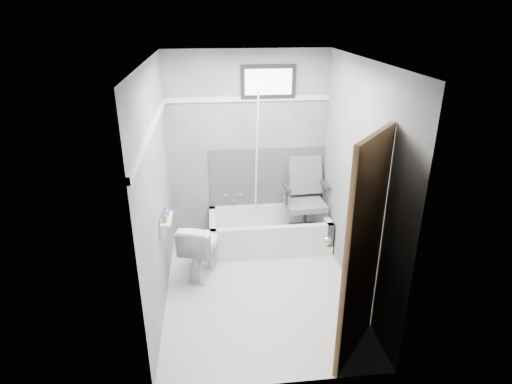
{
  "coord_description": "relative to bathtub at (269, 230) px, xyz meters",
  "views": [
    {
      "loc": [
        -0.46,
        -3.86,
        2.81
      ],
      "look_at": [
        0.0,
        0.35,
        1.0
      ],
      "focal_mm": 30.0,
      "sensor_mm": 36.0,
      "label": 1
    }
  ],
  "objects": [
    {
      "name": "faucet",
      "position": [
        -0.43,
        0.34,
        0.34
      ],
      "size": [
        0.26,
        0.1,
        0.16
      ],
      "primitive_type": null,
      "color": "silver",
      "rests_on": "wall_back"
    },
    {
      "name": "trim_back",
      "position": [
        -0.23,
        0.36,
        1.61
      ],
      "size": [
        2.0,
        0.02,
        0.06
      ],
      "primitive_type": "cube",
      "color": "white",
      "rests_on": "wall_back"
    },
    {
      "name": "door",
      "position": [
        0.75,
        -2.21,
        0.79
      ],
      "size": [
        0.78,
        0.78,
        2.0
      ],
      "primitive_type": null,
      "color": "brown",
      "rests_on": "floor"
    },
    {
      "name": "ceiling",
      "position": [
        -0.23,
        -0.93,
        2.19
      ],
      "size": [
        2.6,
        2.6,
        0.0
      ],
      "primitive_type": "plane",
      "rotation": [
        3.14,
        0.0,
        0.0
      ],
      "color": "silver",
      "rests_on": "floor"
    },
    {
      "name": "office_chair",
      "position": [
        0.47,
        0.05,
        0.4
      ],
      "size": [
        0.59,
        0.59,
        0.97
      ],
      "primitive_type": null,
      "rotation": [
        0.0,
        0.0,
        0.06
      ],
      "color": "slate",
      "rests_on": "bathtub"
    },
    {
      "name": "backerboard",
      "position": [
        0.02,
        0.36,
        0.59
      ],
      "size": [
        1.5,
        0.02,
        0.78
      ],
      "primitive_type": "cube",
      "color": "#4C4C4F",
      "rests_on": "wall_back"
    },
    {
      "name": "floor",
      "position": [
        -0.23,
        -0.93,
        -0.21
      ],
      "size": [
        2.6,
        2.6,
        0.0
      ],
      "primitive_type": "plane",
      "color": "white",
      "rests_on": "ground"
    },
    {
      "name": "soap_bottle_b",
      "position": [
        -1.17,
        -0.87,
        0.75
      ],
      "size": [
        0.11,
        0.11,
        0.11
      ],
      "primitive_type": "imported",
      "rotation": [
        0.0,
        0.0,
        0.75
      ],
      "color": "slate",
      "rests_on": "shelf"
    },
    {
      "name": "toilet",
      "position": [
        -0.85,
        -0.53,
        0.12
      ],
      "size": [
        0.56,
        0.75,
        0.66
      ],
      "primitive_type": "imported",
      "rotation": [
        0.0,
        0.0,
        2.84
      ],
      "color": "white",
      "rests_on": "floor"
    },
    {
      "name": "wall_front",
      "position": [
        -0.23,
        -2.23,
        0.99
      ],
      "size": [
        2.0,
        0.02,
        2.4
      ],
      "primitive_type": "cube",
      "color": "slate",
      "rests_on": "floor"
    },
    {
      "name": "trim_left",
      "position": [
        -1.22,
        -0.93,
        1.61
      ],
      "size": [
        0.02,
        2.6,
        0.06
      ],
      "primitive_type": "cube",
      "color": "white",
      "rests_on": "wall_left"
    },
    {
      "name": "wall_right",
      "position": [
        0.77,
        -0.93,
        0.99
      ],
      "size": [
        0.02,
        2.6,
        2.4
      ],
      "primitive_type": "cube",
      "color": "slate",
      "rests_on": "floor"
    },
    {
      "name": "soap_bottle_a",
      "position": [
        -1.17,
        -1.01,
        0.76
      ],
      "size": [
        0.05,
        0.05,
        0.1
      ],
      "primitive_type": "imported",
      "rotation": [
        0.0,
        0.0,
        -0.08
      ],
      "color": "#9A7B4D",
      "rests_on": "shelf"
    },
    {
      "name": "window",
      "position": [
        0.02,
        0.36,
        1.81
      ],
      "size": [
        0.66,
        0.04,
        0.4
      ],
      "primitive_type": null,
      "color": "black",
      "rests_on": "wall_back"
    },
    {
      "name": "bathtub",
      "position": [
        0.0,
        0.0,
        0.0
      ],
      "size": [
        1.5,
        0.7,
        0.42
      ],
      "primitive_type": null,
      "color": "white",
      "rests_on": "floor"
    },
    {
      "name": "shelf",
      "position": [
        -1.16,
        -0.93,
        0.69
      ],
      "size": [
        0.1,
        0.32,
        0.02
      ],
      "primitive_type": "cube",
      "color": "white",
      "rests_on": "wall_left"
    },
    {
      "name": "pole",
      "position": [
        -0.15,
        0.13,
        0.84
      ],
      "size": [
        0.02,
        0.41,
        1.92
      ],
      "primitive_type": "cylinder",
      "rotation": [
        0.2,
        0.0,
        0.0
      ],
      "color": "white",
      "rests_on": "bathtub"
    },
    {
      "name": "wall_left",
      "position": [
        -1.23,
        -0.93,
        0.99
      ],
      "size": [
        0.02,
        2.6,
        2.4
      ],
      "primitive_type": "cube",
      "color": "slate",
      "rests_on": "floor"
    },
    {
      "name": "wall_back",
      "position": [
        -0.23,
        0.37,
        0.99
      ],
      "size": [
        2.0,
        0.02,
        2.4
      ],
      "primitive_type": "cube",
      "color": "slate",
      "rests_on": "floor"
    }
  ]
}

